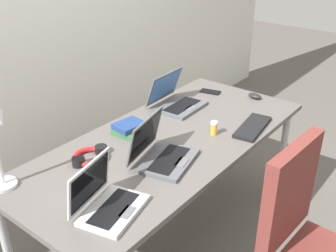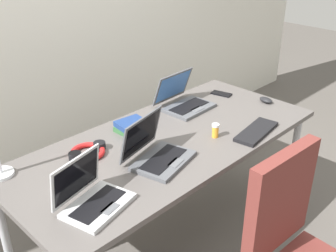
# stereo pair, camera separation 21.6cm
# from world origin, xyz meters

# --- Properties ---
(ground_plane) EXTENTS (12.00, 12.00, 0.00)m
(ground_plane) POSITION_xyz_m (0.00, 0.00, 0.00)
(ground_plane) COLOR #56514C
(wall_back) EXTENTS (6.00, 0.13, 2.60)m
(wall_back) POSITION_xyz_m (-0.00, 1.10, 1.30)
(wall_back) COLOR silver
(wall_back) RESTS_ON ground_plane
(desk) EXTENTS (1.80, 0.80, 0.74)m
(desk) POSITION_xyz_m (0.00, 0.00, 0.68)
(desk) COLOR #595451
(desk) RESTS_ON ground_plane
(laptop_near_mouse) EXTENTS (0.36, 0.33, 0.23)m
(laptop_near_mouse) POSITION_xyz_m (-0.19, -0.11, 0.79)
(laptop_near_mouse) COLOR #515459
(laptop_near_mouse) RESTS_ON desk
(laptop_front_right) EXTENTS (0.33, 0.28, 0.21)m
(laptop_front_right) POSITION_xyz_m (-0.63, -0.18, 0.78)
(laptop_front_right) COLOR #B7BABC
(laptop_front_right) RESTS_ON desk
(laptop_center) EXTENTS (0.32, 0.30, 0.22)m
(laptop_center) POSITION_xyz_m (0.37, 0.22, 0.78)
(laptop_center) COLOR #515459
(laptop_center) RESTS_ON desk
(external_keyboard) EXTENTS (0.34, 0.17, 0.02)m
(external_keyboard) POSITION_xyz_m (0.40, -0.30, 0.75)
(external_keyboard) COLOR black
(external_keyboard) RESTS_ON desk
(computer_mouse) EXTENTS (0.07, 0.10, 0.03)m
(computer_mouse) POSITION_xyz_m (0.80, -0.11, 0.76)
(computer_mouse) COLOR black
(computer_mouse) RESTS_ON desk
(cell_phone) EXTENTS (0.09, 0.15, 0.01)m
(cell_phone) POSITION_xyz_m (0.71, 0.18, 0.74)
(cell_phone) COLOR black
(cell_phone) RESTS_ON desk
(headphones) EXTENTS (0.21, 0.18, 0.04)m
(headphones) POSITION_xyz_m (-0.40, 0.18, 0.76)
(headphones) COLOR red
(headphones) RESTS_ON desk
(pill_bottle) EXTENTS (0.04, 0.04, 0.08)m
(pill_bottle) POSITION_xyz_m (0.20, -0.17, 0.78)
(pill_bottle) COLOR gold
(pill_bottle) RESTS_ON desk
(book_stack) EXTENTS (0.17, 0.16, 0.06)m
(book_stack) POSITION_xyz_m (-0.08, 0.21, 0.77)
(book_stack) COLOR #336638
(book_stack) RESTS_ON desk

